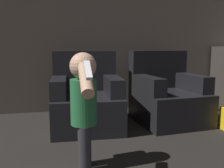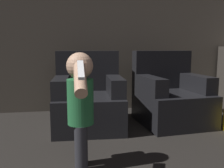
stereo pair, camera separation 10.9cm
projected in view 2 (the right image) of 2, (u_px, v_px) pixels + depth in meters
name	position (u px, v px, depth m)	size (l,w,h in m)	color
wall_back	(90.00, 20.00, 3.55)	(8.40, 0.05, 2.60)	#51493F
armchair_left	(88.00, 100.00, 2.90)	(0.80, 0.84, 0.87)	black
armchair_right	(171.00, 98.00, 3.06)	(0.84, 0.88, 0.87)	black
person_toddler	(80.00, 102.00, 1.83)	(0.19, 0.61, 0.88)	#28282D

